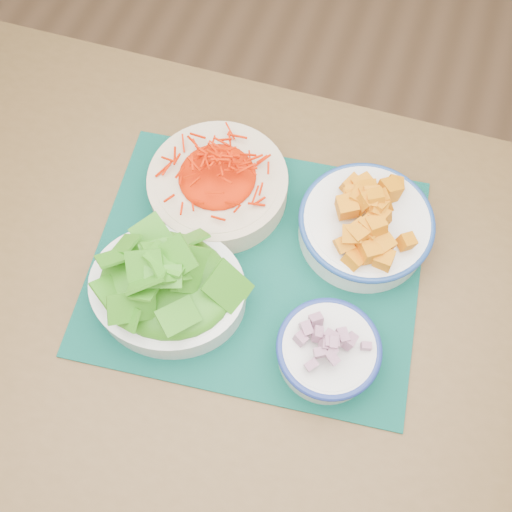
{
  "coord_description": "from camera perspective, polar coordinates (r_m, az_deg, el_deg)",
  "views": [
    {
      "loc": [
        0.14,
        -0.5,
        1.58
      ],
      "look_at": [
        0.02,
        -0.15,
        0.78
      ],
      "focal_mm": 40.0,
      "sensor_mm": 36.0,
      "label": 1
    }
  ],
  "objects": [
    {
      "name": "onion_bowl",
      "position": [
        0.83,
        7.26,
        -9.24
      ],
      "size": [
        0.19,
        0.19,
        0.08
      ],
      "rotation": [
        0.0,
        0.0,
        0.38
      ],
      "color": "silver",
      "rests_on": "placemat"
    },
    {
      "name": "squash_bowl",
      "position": [
        0.9,
        11.04,
        3.57
      ],
      "size": [
        0.25,
        0.25,
        0.11
      ],
      "rotation": [
        0.0,
        0.0,
        -0.24
      ],
      "color": "white",
      "rests_on": "placemat"
    },
    {
      "name": "carrot_bowl",
      "position": [
        0.94,
        -3.83,
        7.38
      ],
      "size": [
        0.29,
        0.29,
        0.08
      ],
      "rotation": [
        0.0,
        0.0,
        0.36
      ],
      "color": "beige",
      "rests_on": "placemat"
    },
    {
      "name": "lettuce_bowl",
      "position": [
        0.85,
        -8.98,
        -2.71
      ],
      "size": [
        0.26,
        0.23,
        0.12
      ],
      "rotation": [
        0.0,
        0.0,
        0.12
      ],
      "color": "silver",
      "rests_on": "placemat"
    },
    {
      "name": "ground",
      "position": [
        1.67,
        1.08,
        -6.82
      ],
      "size": [
        4.0,
        4.0,
        0.0
      ],
      "primitive_type": "plane",
      "color": "#996E4A",
      "rests_on": "ground"
    },
    {
      "name": "placemat",
      "position": [
        0.91,
        -0.0,
        -0.85
      ],
      "size": [
        0.56,
        0.48,
        0.0
      ],
      "primitive_type": "cube",
      "rotation": [
        0.0,
        0.0,
        0.11
      ],
      "color": "#043029",
      "rests_on": "table"
    },
    {
      "name": "table",
      "position": [
        0.97,
        -2.13,
        -6.4
      ],
      "size": [
        1.32,
        0.91,
        0.75
      ],
      "rotation": [
        0.0,
        0.0,
        0.03
      ],
      "color": "brown",
      "rests_on": "ground"
    }
  ]
}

